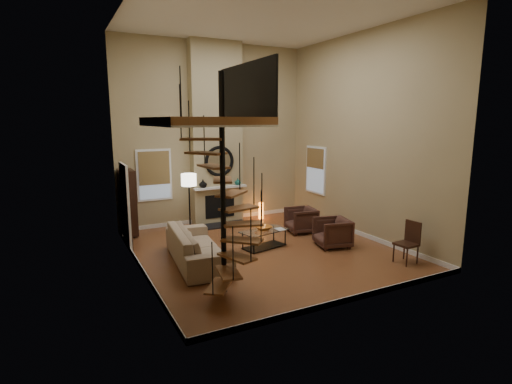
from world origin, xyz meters
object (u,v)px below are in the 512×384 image
floor_lamp (189,185)px  accent_lamp (261,211)px  armchair_near (303,220)px  side_chair (409,240)px  sofa (196,245)px  hutch (128,202)px  armchair_far (335,233)px  coffee_table (264,237)px

floor_lamp → accent_lamp: (2.60, 0.61, -1.16)m
armchair_near → floor_lamp: size_ratio=0.46×
floor_lamp → side_chair: bearing=-50.5°
floor_lamp → side_chair: (3.69, -4.47, -0.89)m
armchair_near → floor_lamp: floor_lamp is taller
accent_lamp → sofa: bearing=-137.8°
armchair_near → accent_lamp: 1.97m
accent_lamp → side_chair: (1.09, -5.08, 0.28)m
floor_lamp → armchair_near: bearing=-24.1°
hutch → armchair_far: 5.69m
armchair_near → armchair_far: (0.00, -1.45, 0.00)m
sofa → side_chair: side_chair is taller
armchair_far → accent_lamp: size_ratio=1.50×
floor_lamp → sofa: bearing=-104.2°
coffee_table → side_chair: bearing=-45.1°
hutch → armchair_far: (4.54, -3.38, -0.60)m
armchair_near → hutch: bearing=-103.5°
coffee_table → floor_lamp: bearing=122.1°
floor_lamp → hutch: bearing=158.9°
armchair_near → sofa: bearing=-65.4°
hutch → floor_lamp: 1.75m
hutch → coffee_table: hutch is taller
armchair_far → side_chair: size_ratio=0.87×
floor_lamp → accent_lamp: size_ratio=3.16×
armchair_near → side_chair: bearing=22.7°
armchair_far → side_chair: (0.73, -1.70, 0.17)m
hutch → side_chair: size_ratio=1.91×
side_chair → armchair_near: bearing=103.1°
accent_lamp → side_chair: bearing=-77.9°
side_chair → armchair_far: bearing=113.3°
hutch → side_chair: (5.27, -5.08, -0.42)m
sofa → armchair_near: (3.53, 0.95, -0.04)m
hutch → floor_lamp: bearing=-21.1°
armchair_far → floor_lamp: bearing=-119.2°
sofa → floor_lamp: 2.56m
hutch → coffee_table: size_ratio=1.38×
sofa → accent_lamp: size_ratio=4.70×
hutch → sofa: (1.00, -2.88, -0.55)m
armchair_far → coffee_table: 1.82m
armchair_far → accent_lamp: 3.41m
coffee_table → side_chair: side_chair is taller
sofa → armchair_near: 3.66m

